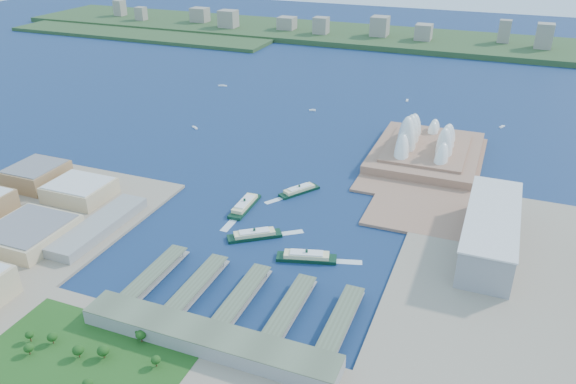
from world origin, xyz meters
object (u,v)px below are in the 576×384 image
at_px(ferry_c, 254,233).
at_px(toaster_building, 490,231).
at_px(ferry_d, 307,255).
at_px(opera_house, 428,135).
at_px(ferry_a, 245,203).
at_px(ferry_b, 299,189).

bearing_deg(ferry_c, toaster_building, -109.83).
bearing_deg(ferry_d, opera_house, -28.50).
relative_size(toaster_building, ferry_a, 2.70).
relative_size(toaster_building, ferry_b, 3.11).
distance_m(opera_house, ferry_c, 290.09).
xyz_separation_m(ferry_a, ferry_d, (96.04, -69.44, -0.21)).
bearing_deg(ferry_b, opera_house, 85.63).
xyz_separation_m(ferry_b, ferry_c, (-6.39, -107.71, 0.34)).
xyz_separation_m(toaster_building, ferry_d, (-153.13, -78.62, -15.29)).
distance_m(ferry_b, ferry_d, 136.57).
height_order(opera_house, ferry_d, opera_house).
relative_size(opera_house, toaster_building, 1.16).
bearing_deg(ferry_c, ferry_a, -1.40).
relative_size(ferry_c, ferry_d, 0.97).
bearing_deg(ferry_d, toaster_building, -78.56).
distance_m(toaster_building, ferry_a, 249.79).
relative_size(opera_house, ferry_b, 3.61).
distance_m(ferry_a, ferry_b, 69.81).
xyz_separation_m(ferry_a, ferry_b, (41.81, 55.90, -0.71)).
relative_size(opera_house, ferry_c, 3.37).
height_order(ferry_c, ferry_d, ferry_d).
bearing_deg(ferry_a, ferry_c, -57.16).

